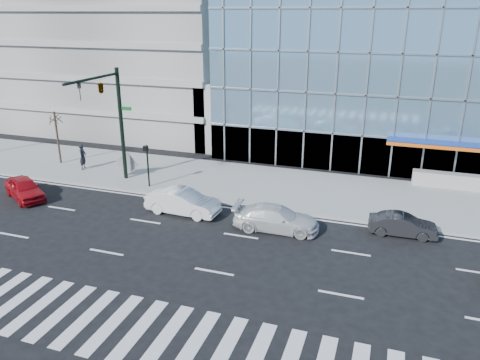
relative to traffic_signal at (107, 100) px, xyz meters
The scene contains 14 objects.
ground 13.41m from the traffic_signal, 22.56° to the right, with size 160.00×160.00×0.00m, color black.
sidewalk 13.03m from the traffic_signal, 17.33° to the left, with size 120.00×8.00×0.15m, color gray.
theatre_building 32.95m from the traffic_signal, 40.61° to the left, with size 42.00×26.00×15.00m, color #80B2D5.
parking_garage 23.56m from the traffic_signal, 112.79° to the left, with size 24.00×24.00×20.00m, color gray.
ramp_block 14.68m from the traffic_signal, 69.59° to the left, with size 6.00×8.00×6.00m, color gray.
traffic_signal is the anchor object (origin of this frame).
ped_signal_post 4.75m from the traffic_signal, ahead, with size 0.30×0.33×3.00m.
street_tree_near 7.96m from the traffic_signal, 157.29° to the left, with size 1.10×1.10×4.23m.
white_suv 14.12m from the traffic_signal, 14.02° to the right, with size 1.98×4.87×1.41m, color silver.
white_sedan 8.99m from the traffic_signal, 22.66° to the right, with size 1.61×4.62×1.52m, color silver.
dark_sedan 20.29m from the traffic_signal, ahead, with size 1.29×3.69×1.22m, color black.
red_sedan 8.02m from the traffic_signal, 138.22° to the right, with size 1.66×4.14×1.41m, color #AB0D15.
pedestrian 6.95m from the traffic_signal, 152.39° to the left, with size 0.72×0.47×1.97m, color black.
tilted_panel 5.48m from the traffic_signal, 94.89° to the left, with size 1.30×0.06×1.30m, color gray.
Camera 1 is at (7.46, -22.12, 11.75)m, focal length 35.00 mm.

